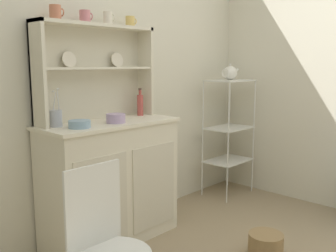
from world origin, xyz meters
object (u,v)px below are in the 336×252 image
object	(u,v)px
floor_basket	(266,245)
cup_terracotta_0	(56,12)
porcelain_teapot	(230,73)
hutch_cabinet	(111,180)
utensil_jar	(56,118)
bowl_mixing_large	(80,124)
hutch_shelf_unit	(94,65)
bakers_rack	(229,123)
jam_bottle	(140,104)
wire_chair	(105,238)

from	to	relation	value
floor_basket	cup_terracotta_0	bearing A→B (deg)	129.50
cup_terracotta_0	porcelain_teapot	distance (m)	1.83
hutch_cabinet	utensil_jar	xyz separation A→B (m)	(-0.38, 0.08, 0.50)
hutch_cabinet	utensil_jar	distance (m)	0.63
hutch_cabinet	bowl_mixing_large	distance (m)	0.56
cup_terracotta_0	utensil_jar	xyz separation A→B (m)	(-0.06, -0.04, -0.68)
hutch_shelf_unit	bowl_mixing_large	xyz separation A→B (m)	(-0.30, -0.24, -0.38)
hutch_shelf_unit	porcelain_teapot	bearing A→B (deg)	-7.51
bakers_rack	bowl_mixing_large	size ratio (longest dim) A/B	8.11
porcelain_teapot	hutch_cabinet	bearing A→B (deg)	178.86
jam_bottle	hutch_cabinet	bearing A→B (deg)	-167.15
cup_terracotta_0	hutch_cabinet	bearing A→B (deg)	-20.93
hutch_cabinet	bakers_rack	xyz separation A→B (m)	(1.46, -0.03, 0.27)
hutch_cabinet	porcelain_teapot	world-z (taller)	porcelain_teapot
bakers_rack	cup_terracotta_0	bearing A→B (deg)	175.15
porcelain_teapot	bowl_mixing_large	bearing A→B (deg)	-178.56
cup_terracotta_0	jam_bottle	size ratio (longest dim) A/B	0.43
porcelain_teapot	wire_chair	bearing A→B (deg)	-159.74
wire_chair	jam_bottle	xyz separation A→B (m)	(1.05, 0.90, 0.47)
jam_bottle	utensil_jar	xyz separation A→B (m)	(-0.76, -0.01, -0.03)
bakers_rack	hutch_shelf_unit	bearing A→B (deg)	172.50
porcelain_teapot	floor_basket	bearing A→B (deg)	-133.50
wire_chair	floor_basket	size ratio (longest dim) A/B	3.56
bowl_mixing_large	jam_bottle	size ratio (longest dim) A/B	0.65
floor_basket	porcelain_teapot	xyz separation A→B (m)	(0.89, 0.93, 1.14)
bowl_mixing_large	utensil_jar	world-z (taller)	utensil_jar
hutch_cabinet	wire_chair	distance (m)	1.06
hutch_cabinet	porcelain_teapot	size ratio (longest dim) A/B	4.54
bakers_rack	floor_basket	xyz separation A→B (m)	(-0.89, -0.93, -0.65)
bakers_rack	utensil_jar	bearing A→B (deg)	176.67
bakers_rack	utensil_jar	distance (m)	1.86
porcelain_teapot	bakers_rack	bearing A→B (deg)	0.00
wire_chair	bowl_mixing_large	distance (m)	0.93
wire_chair	floor_basket	world-z (taller)	wire_chair
jam_bottle	porcelain_teapot	distance (m)	1.11
floor_basket	cup_terracotta_0	size ratio (longest dim) A/B	2.52
hutch_cabinet	wire_chair	bearing A→B (deg)	-129.57
utensil_jar	porcelain_teapot	bearing A→B (deg)	-3.33
hutch_cabinet	hutch_shelf_unit	xyz separation A→B (m)	(0.00, 0.16, 0.84)
floor_basket	jam_bottle	size ratio (longest dim) A/B	1.09
cup_terracotta_0	jam_bottle	world-z (taller)	cup_terracotta_0
jam_bottle	utensil_jar	distance (m)	0.76
porcelain_teapot	utensil_jar	bearing A→B (deg)	176.67
bakers_rack	bowl_mixing_large	bearing A→B (deg)	-178.56
cup_terracotta_0	jam_bottle	xyz separation A→B (m)	(0.70, -0.04, -0.65)
hutch_shelf_unit	floor_basket	world-z (taller)	hutch_shelf_unit
hutch_cabinet	hutch_shelf_unit	size ratio (longest dim) A/B	1.07
wire_chair	cup_terracotta_0	world-z (taller)	cup_terracotta_0
bowl_mixing_large	porcelain_teapot	xyz separation A→B (m)	(1.76, 0.04, 0.30)
hutch_shelf_unit	jam_bottle	bearing A→B (deg)	-11.52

